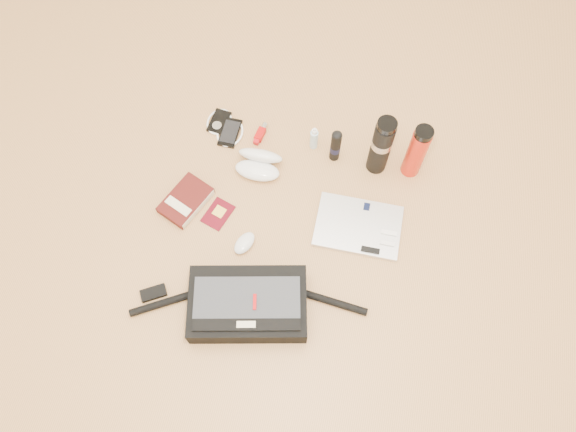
{
  "coord_description": "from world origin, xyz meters",
  "views": [
    {
      "loc": [
        0.18,
        -0.68,
        1.86
      ],
      "look_at": [
        0.0,
        0.12,
        0.06
      ],
      "focal_mm": 35.0,
      "sensor_mm": 36.0,
      "label": 1
    }
  ],
  "objects_px": {
    "messenger_bag": "(247,304)",
    "book": "(186,201)",
    "thermos_red": "(417,152)",
    "laptop": "(359,227)",
    "thermos_black": "(381,146)"
  },
  "relations": [
    {
      "from": "messenger_bag",
      "to": "book",
      "type": "bearing_deg",
      "value": 120.7
    },
    {
      "from": "book",
      "to": "thermos_red",
      "type": "height_order",
      "value": "thermos_red"
    },
    {
      "from": "laptop",
      "to": "thermos_red",
      "type": "xyz_separation_m",
      "value": [
        0.15,
        0.28,
        0.12
      ]
    },
    {
      "from": "messenger_bag",
      "to": "book",
      "type": "relative_size",
      "value": 3.56
    },
    {
      "from": "laptop",
      "to": "thermos_black",
      "type": "relative_size",
      "value": 1.07
    },
    {
      "from": "thermos_black",
      "to": "thermos_red",
      "type": "distance_m",
      "value": 0.13
    },
    {
      "from": "messenger_bag",
      "to": "book",
      "type": "distance_m",
      "value": 0.47
    },
    {
      "from": "messenger_bag",
      "to": "thermos_red",
      "type": "height_order",
      "value": "thermos_red"
    },
    {
      "from": "laptop",
      "to": "book",
      "type": "distance_m",
      "value": 0.63
    },
    {
      "from": "messenger_bag",
      "to": "laptop",
      "type": "height_order",
      "value": "messenger_bag"
    },
    {
      "from": "messenger_bag",
      "to": "laptop",
      "type": "distance_m",
      "value": 0.49
    },
    {
      "from": "laptop",
      "to": "book",
      "type": "xyz_separation_m",
      "value": [
        -0.63,
        -0.04,
        0.01
      ]
    },
    {
      "from": "book",
      "to": "laptop",
      "type": "bearing_deg",
      "value": 26.55
    },
    {
      "from": "book",
      "to": "thermos_black",
      "type": "xyz_separation_m",
      "value": [
        0.65,
        0.31,
        0.13
      ]
    },
    {
      "from": "laptop",
      "to": "thermos_black",
      "type": "bearing_deg",
      "value": 84.65
    }
  ]
}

